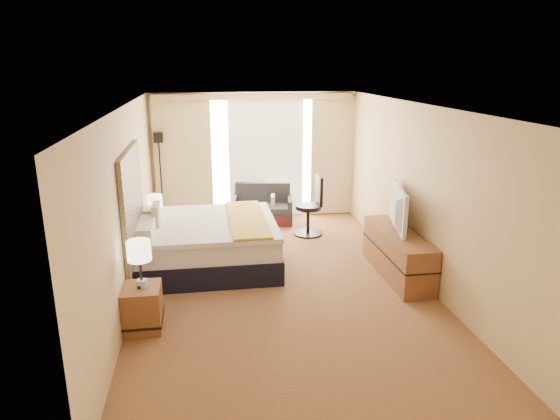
{
  "coord_description": "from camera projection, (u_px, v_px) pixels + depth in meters",
  "views": [
    {
      "loc": [
        -1.07,
        -6.77,
        3.15
      ],
      "look_at": [
        0.06,
        0.4,
        1.02
      ],
      "focal_mm": 32.0,
      "sensor_mm": 36.0,
      "label": 1
    }
  ],
  "objects": [
    {
      "name": "nightstand_left",
      "position": [
        143.0,
        308.0,
        6.11
      ],
      "size": [
        0.45,
        0.52,
        0.55
      ],
      "primitive_type": "cube",
      "color": "brown",
      "rests_on": "floor"
    },
    {
      "name": "desk_chair",
      "position": [
        311.0,
        209.0,
        9.45
      ],
      "size": [
        0.55,
        0.55,
        1.14
      ],
      "rotation": [
        0.0,
        0.0,
        -0.02
      ],
      "color": "black",
      "rests_on": "floor"
    },
    {
      "name": "curtains",
      "position": [
        254.0,
        152.0,
        10.28
      ],
      "size": [
        4.12,
        0.19,
        2.56
      ],
      "color": "beige",
      "rests_on": "floor"
    },
    {
      "name": "wall_back",
      "position": [
        254.0,
        156.0,
        10.41
      ],
      "size": [
        4.2,
        0.02,
        2.6
      ],
      "primitive_type": "cube",
      "color": "tan",
      "rests_on": "ground"
    },
    {
      "name": "wall_front",
      "position": [
        352.0,
        318.0,
        3.78
      ],
      "size": [
        4.2,
        0.02,
        2.6
      ],
      "primitive_type": "cube",
      "color": "tan",
      "rests_on": "ground"
    },
    {
      "name": "loveseat",
      "position": [
        263.0,
        210.0,
        10.29
      ],
      "size": [
        1.34,
        0.87,
        0.77
      ],
      "rotation": [
        0.0,
        0.0,
        -0.18
      ],
      "color": "#56181A",
      "rests_on": "floor"
    },
    {
      "name": "ceiling",
      "position": [
        280.0,
        106.0,
        6.73
      ],
      "size": [
        4.2,
        7.0,
        0.02
      ],
      "primitive_type": "cube",
      "color": "silver",
      "rests_on": "wall_back"
    },
    {
      "name": "window",
      "position": [
        266.0,
        155.0,
        10.42
      ],
      "size": [
        2.3,
        0.02,
        2.3
      ],
      "primitive_type": "cube",
      "color": "silver",
      "rests_on": "wall_back"
    },
    {
      "name": "telephone",
      "position": [
        159.0,
        225.0,
        8.23
      ],
      "size": [
        0.23,
        0.21,
        0.07
      ],
      "primitive_type": "cube",
      "rotation": [
        0.0,
        0.0,
        0.42
      ],
      "color": "black",
      "rests_on": "nightstand_right"
    },
    {
      "name": "media_dresser",
      "position": [
        398.0,
        254.0,
        7.64
      ],
      "size": [
        0.5,
        1.8,
        0.7
      ],
      "primitive_type": "cube",
      "color": "brown",
      "rests_on": "floor"
    },
    {
      "name": "headboard",
      "position": [
        133.0,
        203.0,
        6.98
      ],
      "size": [
        0.06,
        1.85,
        1.5
      ],
      "primitive_type": "cube",
      "color": "black",
      "rests_on": "wall_left"
    },
    {
      "name": "wall_left",
      "position": [
        128.0,
        205.0,
        6.78
      ],
      "size": [
        0.02,
        7.0,
        2.6
      ],
      "primitive_type": "cube",
      "color": "tan",
      "rests_on": "ground"
    },
    {
      "name": "lamp_left",
      "position": [
        139.0,
        252.0,
        5.9
      ],
      "size": [
        0.28,
        0.28,
        0.6
      ],
      "color": "black",
      "rests_on": "nightstand_left"
    },
    {
      "name": "tissue_box",
      "position": [
        142.0,
        284.0,
        6.02
      ],
      "size": [
        0.13,
        0.13,
        0.1
      ],
      "primitive_type": "cube",
      "rotation": [
        0.0,
        0.0,
        -0.24
      ],
      "color": "#8EAFDC",
      "rests_on": "nightstand_left"
    },
    {
      "name": "lamp_right",
      "position": [
        155.0,
        202.0,
        8.22
      ],
      "size": [
        0.25,
        0.25,
        0.53
      ],
      "color": "black",
      "rests_on": "nightstand_right"
    },
    {
      "name": "wall_right",
      "position": [
        419.0,
        193.0,
        7.41
      ],
      "size": [
        0.02,
        7.0,
        2.6
      ],
      "primitive_type": "cube",
      "color": "tan",
      "rests_on": "ground"
    },
    {
      "name": "bed",
      "position": [
        206.0,
        243.0,
        8.0
      ],
      "size": [
        2.2,
        2.01,
        1.07
      ],
      "color": "black",
      "rests_on": "floor"
    },
    {
      "name": "floor",
      "position": [
        280.0,
        283.0,
        7.46
      ],
      "size": [
        4.2,
        7.0,
        0.02
      ],
      "primitive_type": "cube",
      "color": "#541D18",
      "rests_on": "ground"
    },
    {
      "name": "nightstand_right",
      "position": [
        158.0,
        239.0,
        8.48
      ],
      "size": [
        0.45,
        0.52,
        0.55
      ],
      "primitive_type": "cube",
      "color": "brown",
      "rests_on": "floor"
    },
    {
      "name": "television",
      "position": [
        392.0,
        208.0,
        7.65
      ],
      "size": [
        0.41,
        1.13,
        0.65
      ],
      "primitive_type": "imported",
      "rotation": [
        0.0,
        0.0,
        1.33
      ],
      "color": "black",
      "rests_on": "media_dresser"
    },
    {
      "name": "floor_lamp",
      "position": [
        160.0,
        160.0,
        9.87
      ],
      "size": [
        0.24,
        0.24,
        1.86
      ],
      "color": "black",
      "rests_on": "floor"
    }
  ]
}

